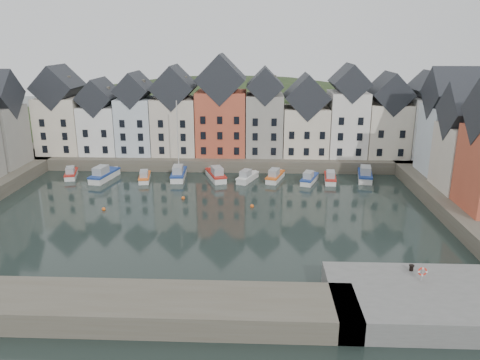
# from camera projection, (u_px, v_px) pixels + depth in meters

# --- Properties ---
(ground) EXTENTS (260.00, 260.00, 0.00)m
(ground) POSITION_uv_depth(u_px,v_px,m) (204.00, 220.00, 59.67)
(ground) COLOR black
(ground) RESTS_ON ground
(far_quay) EXTENTS (90.00, 16.00, 2.00)m
(far_quay) POSITION_uv_depth(u_px,v_px,m) (223.00, 156.00, 88.06)
(far_quay) COLOR #554E41
(far_quay) RESTS_ON ground
(near_quay) EXTENTS (18.00, 10.00, 2.00)m
(near_quay) POSITION_uv_depth(u_px,v_px,m) (437.00, 301.00, 39.38)
(near_quay) COLOR #60605E
(near_quay) RESTS_ON ground
(near_wall) EXTENTS (50.00, 6.00, 2.00)m
(near_wall) POSITION_uv_depth(u_px,v_px,m) (54.00, 306.00, 38.75)
(near_wall) COLOR #554E41
(near_wall) RESTS_ON ground
(hillside) EXTENTS (153.60, 70.40, 64.00)m
(hillside) POSITION_uv_depth(u_px,v_px,m) (231.00, 204.00, 118.42)
(hillside) COLOR black
(hillside) RESTS_ON ground
(far_terrace) EXTENTS (72.37, 8.16, 17.78)m
(far_terrace) POSITION_uv_depth(u_px,v_px,m) (239.00, 116.00, 83.73)
(far_terrace) COLOR #F0E2C9
(far_terrace) RESTS_ON far_quay
(right_terrace) EXTENTS (8.30, 24.25, 16.36)m
(right_terrace) POSITION_uv_depth(u_px,v_px,m) (474.00, 141.00, 63.36)
(right_terrace) COLOR silver
(right_terrace) RESTS_ON right_quay
(mooring_buoys) EXTENTS (20.50, 5.50, 0.50)m
(mooring_buoys) POSITION_uv_depth(u_px,v_px,m) (180.00, 204.00, 64.88)
(mooring_buoys) COLOR orange
(mooring_buoys) RESTS_ON ground
(boat_a) EXTENTS (3.13, 5.78, 2.12)m
(boat_a) POSITION_uv_depth(u_px,v_px,m) (71.00, 174.00, 77.84)
(boat_a) COLOR silver
(boat_a) RESTS_ON ground
(boat_b) EXTENTS (3.47, 7.30, 2.69)m
(boat_b) POSITION_uv_depth(u_px,v_px,m) (104.00, 175.00, 76.43)
(boat_b) COLOR silver
(boat_b) RESTS_ON ground
(boat_c) EXTENTS (2.51, 5.53, 2.05)m
(boat_c) POSITION_uv_depth(u_px,v_px,m) (145.00, 177.00, 75.99)
(boat_c) COLOR silver
(boat_c) RESTS_ON ground
(boat_d) EXTENTS (2.50, 6.90, 12.97)m
(boat_d) POSITION_uv_depth(u_px,v_px,m) (179.00, 174.00, 77.12)
(boat_d) COLOR silver
(boat_d) RESTS_ON ground
(boat_e) EXTENTS (4.15, 6.91, 2.54)m
(boat_e) POSITION_uv_depth(u_px,v_px,m) (216.00, 175.00, 76.62)
(boat_e) COLOR silver
(boat_e) RESTS_ON ground
(boat_f) EXTENTS (3.71, 5.87, 2.16)m
(boat_f) POSITION_uv_depth(u_px,v_px,m) (247.00, 177.00, 75.88)
(boat_f) COLOR silver
(boat_f) RESTS_ON ground
(boat_g) EXTENTS (3.44, 6.18, 2.27)m
(boat_g) POSITION_uv_depth(u_px,v_px,m) (275.00, 176.00, 76.18)
(boat_g) COLOR silver
(boat_g) RESTS_ON ground
(boat_h) EXTENTS (3.53, 5.92, 2.17)m
(boat_h) POSITION_uv_depth(u_px,v_px,m) (309.00, 179.00, 75.03)
(boat_h) COLOR silver
(boat_h) RESTS_ON ground
(boat_i) EXTENTS (2.29, 5.75, 2.15)m
(boat_i) POSITION_uv_depth(u_px,v_px,m) (330.00, 178.00, 75.42)
(boat_i) COLOR silver
(boat_i) RESTS_ON ground
(boat_j) EXTENTS (3.29, 7.20, 2.66)m
(boat_j) POSITION_uv_depth(u_px,v_px,m) (365.00, 175.00, 76.59)
(boat_j) COLOR silver
(boat_j) RESTS_ON ground
(mooring_bollard) EXTENTS (0.48, 0.48, 0.56)m
(mooring_bollard) POSITION_uv_depth(u_px,v_px,m) (411.00, 268.00, 42.39)
(mooring_bollard) COLOR black
(mooring_bollard) RESTS_ON near_quay
(life_ring_post) EXTENTS (0.80, 0.17, 1.30)m
(life_ring_post) POSITION_uv_depth(u_px,v_px,m) (422.00, 272.00, 40.45)
(life_ring_post) COLOR gray
(life_ring_post) RESTS_ON near_quay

